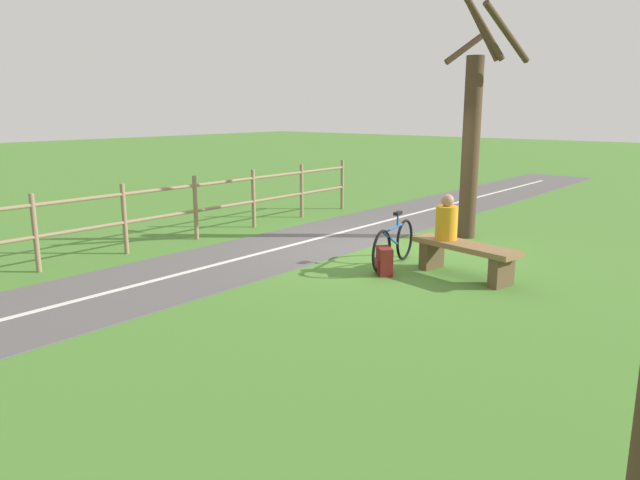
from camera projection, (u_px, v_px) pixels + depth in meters
The scene contains 9 objects.
ground_plane at pixel (385, 250), 10.48m from camera, with size 80.00×80.00×0.00m, color #477A2D.
paved_path at pixel (141, 285), 8.39m from camera, with size 2.29×36.00×0.02m, color #565454.
path_centre_line at pixel (141, 284), 8.39m from camera, with size 0.10×32.00×0.00m, color silver.
bench at pixel (465, 254), 8.75m from camera, with size 1.75×0.79×0.50m.
person_seated at pixel (447, 220), 8.93m from camera, with size 0.39×0.39×0.69m.
bicycle at pixel (394, 244), 9.33m from camera, with size 0.35×1.62×0.85m.
backpack at pixel (384, 261), 8.90m from camera, with size 0.39×0.38×0.42m.
fence_roadside at pixel (124, 213), 10.06m from camera, with size 0.08×12.25×1.21m.
tree_far_left at pixel (473, 133), 11.07m from camera, with size 1.45×1.43×4.35m.
Camera 1 is at (-5.60, 8.60, 2.44)m, focal length 33.34 mm.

